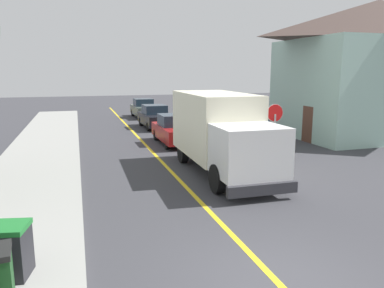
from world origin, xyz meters
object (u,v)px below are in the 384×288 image
object	(u,v)px
parked_car_mid	(155,117)
parked_car_far	(144,109)
trash_bin_back	(12,251)
house_across_street	(374,67)
parked_van_across	(247,133)
stop_sign	(275,122)
parked_car_near	(175,130)
box_truck	(220,130)

from	to	relation	value
parked_car_mid	parked_car_far	size ratio (longest dim) A/B	1.01
trash_bin_back	house_across_street	xyz separation A→B (m)	(19.47, 12.36, 3.69)
trash_bin_back	house_across_street	size ratio (longest dim) A/B	0.09
parked_van_across	trash_bin_back	bearing A→B (deg)	-132.80
parked_car_far	stop_sign	xyz separation A→B (m)	(2.74, -18.73, 1.06)
parked_car_mid	stop_sign	bearing A→B (deg)	-75.84
parked_van_across	parked_car_mid	bearing A→B (deg)	111.17
parked_car_mid	parked_car_near	bearing A→B (deg)	-91.51
stop_sign	house_across_street	world-z (taller)	house_across_street
parked_car_far	parked_van_across	xyz separation A→B (m)	(3.05, -15.31, 0.00)
parked_car_far	house_across_street	distance (m)	18.95
trash_bin_back	box_truck	bearing A→B (deg)	43.97
box_truck	parked_car_mid	size ratio (longest dim) A/B	1.62
box_truck	parked_car_far	distance (m)	19.67
trash_bin_back	house_across_street	distance (m)	23.36
parked_car_far	house_across_street	size ratio (longest dim) A/B	0.38
parked_car_far	trash_bin_back	xyz separation A→B (m)	(-7.10, -26.27, -0.11)
box_truck	parked_car_mid	world-z (taller)	box_truck
box_truck	trash_bin_back	bearing A→B (deg)	-136.03
parked_car_mid	parked_van_across	size ratio (longest dim) A/B	1.01
parked_car_near	stop_sign	world-z (taller)	stop_sign
box_truck	stop_sign	size ratio (longest dim) A/B	2.72
parked_car_near	parked_car_mid	distance (m)	6.46
parked_car_mid	parked_car_far	bearing A→B (deg)	87.35
parked_car_near	parked_van_across	distance (m)	4.16
parked_van_across	stop_sign	bearing A→B (deg)	-95.07
parked_car_near	parked_van_across	world-z (taller)	same
parked_car_near	house_across_street	distance (m)	13.37
parked_car_mid	house_across_street	distance (m)	15.04
parked_car_near	trash_bin_back	size ratio (longest dim) A/B	4.17
parked_car_near	parked_car_far	distance (m)	13.11
trash_bin_back	stop_sign	world-z (taller)	stop_sign
box_truck	parked_car_far	xyz separation A→B (m)	(0.23, 19.64, -0.97)
box_truck	house_across_street	size ratio (longest dim) A/B	0.62
box_truck	trash_bin_back	distance (m)	9.60
parked_car_mid	house_across_street	size ratio (longest dim) A/B	0.38
box_truck	stop_sign	distance (m)	3.11
box_truck	parked_car_mid	xyz separation A→B (m)	(-0.08, 12.99, -0.97)
box_truck	trash_bin_back	size ratio (longest dim) A/B	6.80
parked_van_across	house_across_street	xyz separation A→B (m)	(9.33, 1.41, 3.59)
parked_car_near	parked_van_across	bearing A→B (deg)	-32.03
trash_bin_back	stop_sign	distance (m)	12.45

